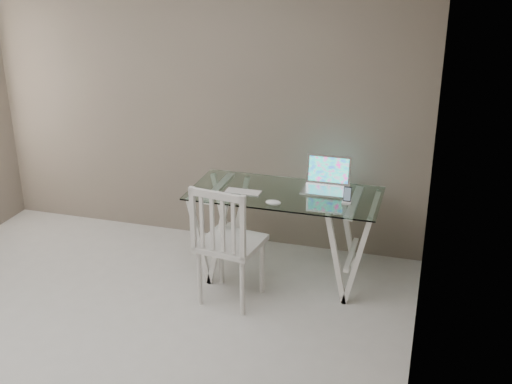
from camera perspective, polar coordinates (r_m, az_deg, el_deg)
room at (r=3.70m, az=-18.47°, el=6.42°), size 4.50×4.52×2.71m
desk at (r=5.20m, az=2.52°, el=-3.77°), size 1.50×0.70×0.75m
chair at (r=4.76m, az=-2.70°, el=-4.30°), size 0.50×0.50×0.97m
laptop at (r=5.14m, az=6.28°, el=0.93°), size 0.36×0.29×0.25m
keyboard at (r=5.06m, az=-1.15°, el=0.00°), size 0.30×0.13×0.01m
mouse at (r=4.82m, az=1.54°, el=-0.94°), size 0.12×0.07×0.04m
phone_dock at (r=4.89m, az=8.09°, el=-0.60°), size 0.07×0.07×0.13m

